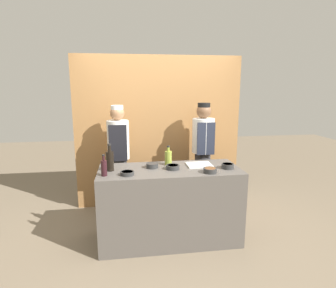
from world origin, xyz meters
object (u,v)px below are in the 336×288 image
sauce_bowl_brown (210,170)px  cutting_board (199,165)px  sauce_bowl_white (152,165)px  chef_left (119,156)px  sauce_bowl_green (127,173)px  bottle_soy (110,160)px  chef_right (203,153)px  bottle_oil (168,157)px  sauce_bowl_yellow (173,167)px  sauce_bowl_purple (228,166)px  bottle_wine (104,167)px

sauce_bowl_brown → cutting_board: bearing=99.8°
sauce_bowl_white → chef_left: size_ratio=0.09×
sauce_bowl_brown → sauce_bowl_green: (-0.96, 0.05, -0.01)m
bottle_soy → chef_right: 1.57m
chef_right → cutting_board: bearing=-108.6°
sauce_bowl_green → bottle_oil: 0.63m
sauce_bowl_yellow → sauce_bowl_green: 0.57m
chef_right → sauce_bowl_white: bearing=-138.9°
sauce_bowl_yellow → chef_left: (-0.67, 0.83, -0.05)m
sauce_bowl_green → sauce_bowl_purple: bearing=4.1°
sauce_bowl_green → bottle_soy: bottle_soy is taller
bottle_wine → bottle_soy: 0.20m
chef_left → chef_right: size_ratio=0.99×
sauce_bowl_purple → chef_right: chef_right is taller
bottle_wine → bottle_soy: bottle_soy is taller
sauce_bowl_purple → chef_right: 0.90m
bottle_wine → bottle_soy: bearing=73.4°
bottle_soy → chef_left: 0.81m
sauce_bowl_brown → bottle_oil: 0.59m
chef_left → bottle_oil: bearing=-44.4°
sauce_bowl_purple → sauce_bowl_yellow: sauce_bowl_purple is taller
cutting_board → chef_right: chef_right is taller
chef_left → sauce_bowl_white: bearing=-59.8°
sauce_bowl_brown → bottle_wine: 1.22m
sauce_bowl_yellow → sauce_bowl_brown: bearing=-25.7°
cutting_board → sauce_bowl_yellow: bearing=-163.5°
bottle_wine → chef_left: chef_left is taller
sauce_bowl_purple → chef_left: size_ratio=0.09×
sauce_bowl_purple → chef_right: size_ratio=0.09×
cutting_board → bottle_soy: bearing=-177.0°
sauce_bowl_green → chef_right: 1.51m
sauce_bowl_purple → bottle_oil: bottle_oil is taller
bottle_wine → sauce_bowl_white: bearing=22.8°
sauce_bowl_yellow → bottle_wine: (-0.81, -0.14, 0.07)m
cutting_board → bottle_wine: (-1.16, -0.25, 0.09)m
cutting_board → chef_left: chef_left is taller
sauce_bowl_green → sauce_bowl_brown: bearing=-2.9°
sauce_bowl_purple → cutting_board: bearing=152.1°
sauce_bowl_white → bottle_soy: size_ratio=0.45×
bottle_wine → sauce_bowl_brown: bearing=-2.7°
cutting_board → bottle_wine: 1.19m
sauce_bowl_white → bottle_oil: bottle_oil is taller
bottle_soy → chef_left: size_ratio=0.20×
sauce_bowl_brown → bottle_wine: bearing=177.3°
sauce_bowl_purple → chef_left: bearing=146.3°
sauce_bowl_purple → sauce_bowl_yellow: 0.67m
sauce_bowl_brown → chef_right: 1.05m
sauce_bowl_green → cutting_board: size_ratio=0.51×
sauce_bowl_white → bottle_wine: (-0.56, -0.24, 0.06)m
sauce_bowl_white → sauce_bowl_brown: bearing=-24.3°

